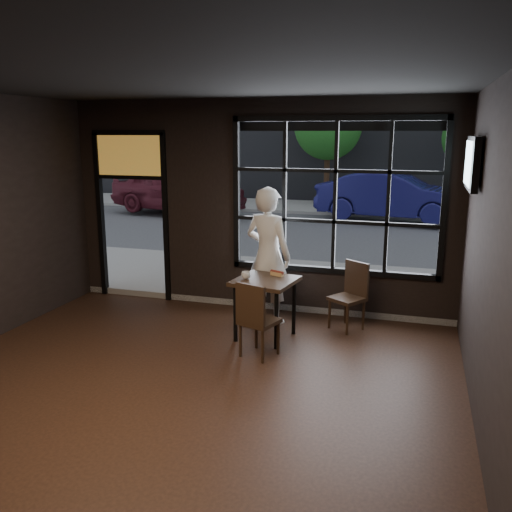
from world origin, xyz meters
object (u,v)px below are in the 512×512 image
(cafe_table, at_px, (265,308))
(chair_near, at_px, (259,319))
(navy_car, at_px, (392,196))
(man, at_px, (268,255))

(cafe_table, bearing_deg, chair_near, -71.43)
(cafe_table, xyz_separation_m, navy_car, (1.08, 10.17, 0.42))
(chair_near, bearing_deg, navy_car, -75.95)
(cafe_table, height_order, navy_car, navy_car)
(cafe_table, distance_m, man, 0.88)
(man, height_order, navy_car, man)
(cafe_table, bearing_deg, man, 111.86)
(cafe_table, bearing_deg, navy_car, 93.21)
(cafe_table, xyz_separation_m, chair_near, (0.10, -0.60, 0.07))
(navy_car, bearing_deg, cafe_table, -178.61)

